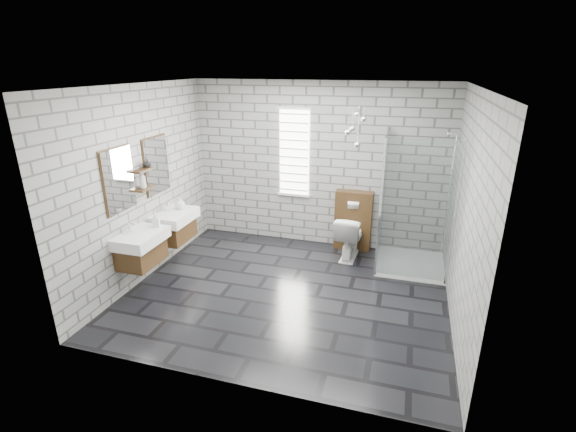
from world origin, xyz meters
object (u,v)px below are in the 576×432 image
at_px(cistern_panel, 353,220).
at_px(shower_enclosure, 406,238).
at_px(vanity_left, 138,239).
at_px(toilet, 350,236).
at_px(vanity_right, 173,218).

bearing_deg(cistern_panel, shower_enclosure, -30.98).
bearing_deg(vanity_left, shower_enclosure, 25.96).
xyz_separation_m(vanity_left, toilet, (2.55, 1.83, -0.40)).
height_order(vanity_right, cistern_panel, vanity_right).
distance_m(vanity_left, vanity_right, 0.85).
bearing_deg(shower_enclosure, vanity_left, -154.04).
bearing_deg(cistern_panel, vanity_right, -152.46).
xyz_separation_m(vanity_left, cistern_panel, (2.55, 2.18, -0.26)).
distance_m(vanity_left, cistern_panel, 3.36).
distance_m(vanity_right, cistern_panel, 2.88).
height_order(vanity_left, vanity_right, same).
bearing_deg(toilet, vanity_left, 39.00).
height_order(shower_enclosure, toilet, shower_enclosure).
xyz_separation_m(cistern_panel, shower_enclosure, (0.86, -0.52, 0.00)).
relative_size(vanity_left, toilet, 2.22).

